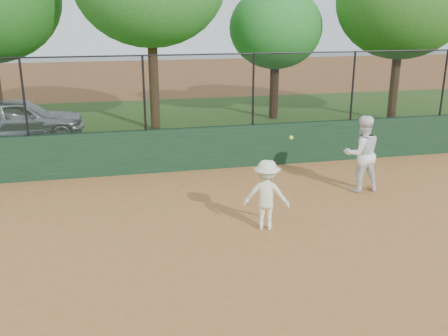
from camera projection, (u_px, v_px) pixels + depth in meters
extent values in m
plane|color=#B06C38|center=(207.00, 278.00, 8.35)|extent=(80.00, 80.00, 0.00)
cube|color=#1B3B22|center=(165.00, 151.00, 13.75)|extent=(26.00, 0.20, 1.20)
cube|color=#2C571B|center=(148.00, 126.00, 19.51)|extent=(36.00, 12.00, 0.01)
imported|color=#AEB4B8|center=(18.00, 119.00, 17.07)|extent=(4.47, 1.99, 1.49)
imported|color=white|center=(362.00, 154.00, 12.18)|extent=(0.95, 0.75, 1.89)
imported|color=white|center=(266.00, 195.00, 10.06)|extent=(1.07, 0.86, 1.45)
sphere|color=#E8F937|center=(291.00, 138.00, 9.36)|extent=(0.07, 0.07, 0.07)
cube|color=black|center=(163.00, 93.00, 13.27)|extent=(26.00, 0.02, 2.00)
cylinder|color=black|center=(162.00, 55.00, 12.98)|extent=(26.00, 0.04, 0.04)
cylinder|color=black|center=(24.00, 97.00, 12.53)|extent=(0.06, 0.06, 2.00)
cylinder|color=black|center=(144.00, 93.00, 13.17)|extent=(0.06, 0.06, 2.00)
cylinder|color=black|center=(253.00, 90.00, 13.80)|extent=(0.06, 0.06, 2.00)
cylinder|color=black|center=(353.00, 86.00, 14.44)|extent=(0.06, 0.06, 2.00)
cylinder|color=black|center=(444.00, 83.00, 15.08)|extent=(0.06, 0.06, 2.00)
cylinder|color=#4D341B|center=(154.00, 87.00, 18.36)|extent=(0.36, 0.36, 3.25)
cylinder|color=#392213|center=(274.00, 92.00, 20.55)|extent=(0.36, 0.36, 2.21)
ellipsoid|color=#246F25|center=(276.00, 28.00, 19.79)|extent=(3.73, 3.39, 3.22)
cylinder|color=#462F19|center=(394.00, 87.00, 20.09)|extent=(0.36, 0.36, 2.70)
ellipsoid|color=#295F1B|center=(403.00, 0.00, 19.09)|extent=(5.17, 4.70, 4.46)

